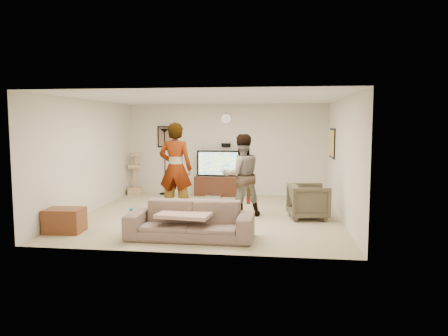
# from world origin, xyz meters

# --- Properties ---
(floor) EXTENTS (5.50, 5.50, 0.02)m
(floor) POSITION_xyz_m (0.00, 0.00, -0.01)
(floor) COLOR #C2B590
(floor) RESTS_ON ground
(ceiling) EXTENTS (5.50, 5.50, 0.02)m
(ceiling) POSITION_xyz_m (0.00, 0.00, 2.51)
(ceiling) COLOR white
(ceiling) RESTS_ON wall_back
(wall_back) EXTENTS (5.50, 0.04, 2.50)m
(wall_back) POSITION_xyz_m (0.00, 2.75, 1.25)
(wall_back) COLOR white
(wall_back) RESTS_ON floor
(wall_front) EXTENTS (5.50, 0.04, 2.50)m
(wall_front) POSITION_xyz_m (0.00, -2.75, 1.25)
(wall_front) COLOR white
(wall_front) RESTS_ON floor
(wall_left) EXTENTS (0.04, 5.50, 2.50)m
(wall_left) POSITION_xyz_m (-2.75, 0.00, 1.25)
(wall_left) COLOR white
(wall_left) RESTS_ON floor
(wall_right) EXTENTS (0.04, 5.50, 2.50)m
(wall_right) POSITION_xyz_m (2.75, 0.00, 1.25)
(wall_right) COLOR white
(wall_right) RESTS_ON floor
(wall_clock) EXTENTS (0.26, 0.04, 0.26)m
(wall_clock) POSITION_xyz_m (0.00, 2.72, 2.10)
(wall_clock) COLOR silver
(wall_clock) RESTS_ON wall_back
(wall_speaker) EXTENTS (0.25, 0.10, 0.10)m
(wall_speaker) POSITION_xyz_m (0.00, 2.69, 1.38)
(wall_speaker) COLOR black
(wall_speaker) RESTS_ON wall_back
(picture_back) EXTENTS (0.42, 0.03, 0.52)m
(picture_back) POSITION_xyz_m (-1.70, 2.73, 1.60)
(picture_back) COLOR #876254
(picture_back) RESTS_ON wall_back
(picture_right) EXTENTS (0.03, 0.78, 0.62)m
(picture_right) POSITION_xyz_m (2.73, 1.60, 1.50)
(picture_right) COLOR #F4BB59
(picture_right) RESTS_ON wall_right
(tv_stand) EXTENTS (1.29, 0.45, 0.54)m
(tv_stand) POSITION_xyz_m (-0.18, 2.50, 0.27)
(tv_stand) COLOR #361B10
(tv_stand) RESTS_ON floor
(console_box) EXTENTS (0.40, 0.30, 0.07)m
(console_box) POSITION_xyz_m (-0.27, 2.11, 0.04)
(console_box) COLOR silver
(console_box) RESTS_ON floor
(tv) EXTENTS (1.18, 0.08, 0.70)m
(tv) POSITION_xyz_m (-0.18, 2.50, 0.89)
(tv) COLOR black
(tv) RESTS_ON tv_stand
(tv_screen) EXTENTS (1.09, 0.01, 0.62)m
(tv_screen) POSITION_xyz_m (-0.18, 2.46, 0.89)
(tv_screen) COLOR #DEE346
(tv_screen) RESTS_ON tv
(floor_lamp) EXTENTS (0.32, 0.32, 1.83)m
(floor_lamp) POSITION_xyz_m (-1.70, 2.55, 0.92)
(floor_lamp) COLOR black
(floor_lamp) RESTS_ON floor
(cat_tree) EXTENTS (0.47, 0.47, 1.17)m
(cat_tree) POSITION_xyz_m (-2.53, 2.37, 0.58)
(cat_tree) COLOR tan
(cat_tree) RESTS_ON floor
(person_left) EXTENTS (0.75, 0.51, 2.00)m
(person_left) POSITION_xyz_m (-0.77, 0.01, 1.00)
(person_left) COLOR #959499
(person_left) RESTS_ON floor
(person_right) EXTENTS (1.04, 0.93, 1.75)m
(person_right) POSITION_xyz_m (0.67, 0.03, 0.88)
(person_right) COLOR navy
(person_right) RESTS_ON floor
(sofa) EXTENTS (2.17, 0.86, 0.63)m
(sofa) POSITION_xyz_m (-0.04, -1.91, 0.32)
(sofa) COLOR #725D55
(sofa) RESTS_ON floor
(throw_blanket) EXTENTS (0.98, 0.80, 0.06)m
(throw_blanket) POSITION_xyz_m (-0.12, -1.91, 0.43)
(throw_blanket) COLOR #D4A595
(throw_blanket) RESTS_ON sofa
(beer_bottle) EXTENTS (0.06, 0.06, 0.25)m
(beer_bottle) POSITION_xyz_m (0.96, -1.91, 0.76)
(beer_bottle) COLOR #39230B
(beer_bottle) RESTS_ON sofa
(armchair) EXTENTS (0.90, 0.88, 0.72)m
(armchair) POSITION_xyz_m (2.08, -0.07, 0.36)
(armchair) COLOR #4C4634
(armchair) RESTS_ON floor
(side_table) EXTENTS (0.69, 0.53, 0.44)m
(side_table) POSITION_xyz_m (-2.40, -1.79, 0.22)
(side_table) COLOR #5C2F19
(side_table) RESTS_ON floor
(toy_ball) EXTENTS (0.08, 0.08, 0.08)m
(toy_ball) POSITION_xyz_m (-1.85, 0.19, 0.04)
(toy_ball) COLOR #1076B2
(toy_ball) RESTS_ON floor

